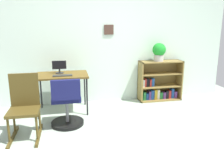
{
  "coord_description": "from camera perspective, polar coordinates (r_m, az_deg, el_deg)",
  "views": [
    {
      "loc": [
        -0.77,
        -2.29,
        1.58
      ],
      "look_at": [
        -0.01,
        1.47,
        0.71
      ],
      "focal_mm": 35.13,
      "sensor_mm": 36.0,
      "label": 1
    }
  ],
  "objects": [
    {
      "name": "keyboard",
      "position": [
        3.91,
        -12.73,
        -0.25
      ],
      "size": [
        0.33,
        0.11,
        0.02
      ],
      "primitive_type": "cube",
      "color": "#31332D",
      "rests_on": "desk"
    },
    {
      "name": "wall_back",
      "position": [
        4.52,
        -1.59,
        8.24
      ],
      "size": [
        5.2,
        0.12,
        2.44
      ],
      "color": "silver",
      "rests_on": "ground_plane"
    },
    {
      "name": "potted_plant_on_shelf",
      "position": [
        4.6,
        12.15,
        5.94
      ],
      "size": [
        0.27,
        0.27,
        0.38
      ],
      "color": "#B7B2A8",
      "rests_on": "bookshelf_low"
    },
    {
      "name": "office_chair",
      "position": [
        3.54,
        -11.69,
        -7.8
      ],
      "size": [
        0.52,
        0.55,
        0.81
      ],
      "color": "black",
      "rests_on": "ground_plane"
    },
    {
      "name": "bookshelf_low",
      "position": [
        4.79,
        11.98,
        -2.11
      ],
      "size": [
        0.9,
        0.3,
        0.84
      ],
      "color": "olive",
      "rests_on": "ground_plane"
    },
    {
      "name": "rocking_chair",
      "position": [
        3.39,
        -21.82,
        -7.5
      ],
      "size": [
        0.42,
        0.64,
        0.9
      ],
      "color": "#4A3C17",
      "rests_on": "ground_plane"
    },
    {
      "name": "monitor",
      "position": [
        4.12,
        -13.55,
        1.93
      ],
      "size": [
        0.25,
        0.15,
        0.23
      ],
      "color": "#262628",
      "rests_on": "desk"
    },
    {
      "name": "desk",
      "position": [
        4.06,
        -12.84,
        -0.77
      ],
      "size": [
        0.92,
        0.62,
        0.71
      ],
      "color": "brown",
      "rests_on": "ground_plane"
    }
  ]
}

